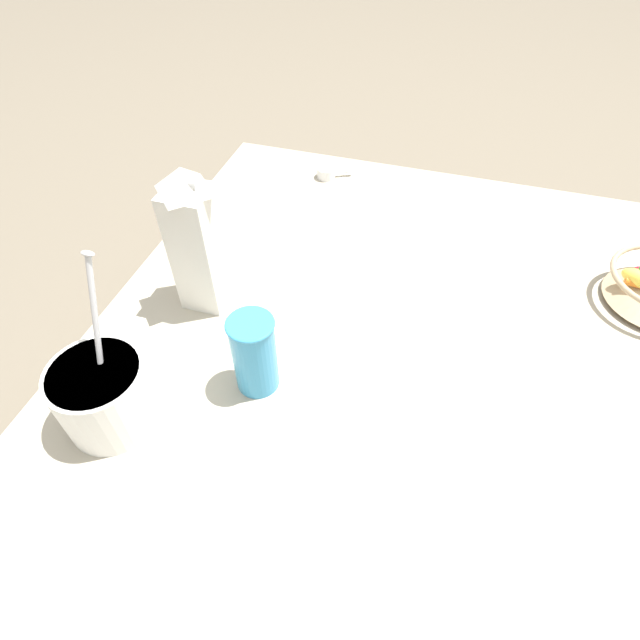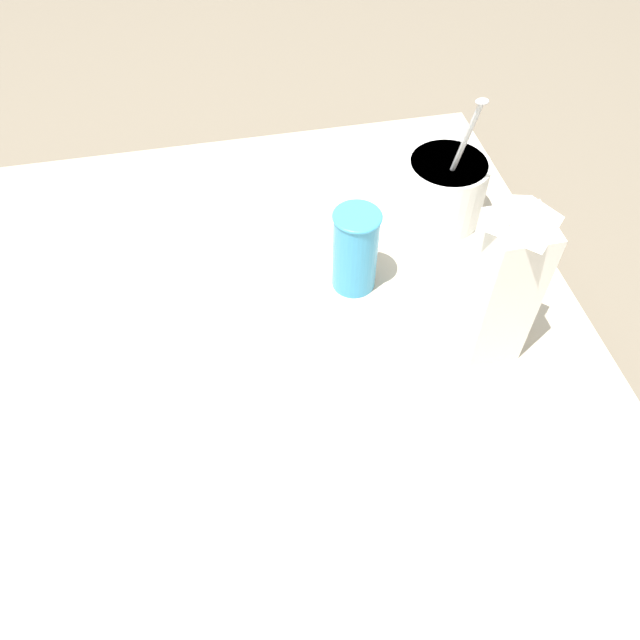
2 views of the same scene
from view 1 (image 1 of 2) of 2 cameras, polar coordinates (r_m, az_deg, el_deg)
ground_plane at (r=0.90m, az=11.27°, el=-4.23°), size 6.00×6.00×0.00m
countertop at (r=0.88m, az=11.43°, el=-3.53°), size 1.14×1.14×0.03m
milk_carton at (r=0.87m, az=-13.96°, el=8.83°), size 0.08×0.08×0.27m
yogurt_tub at (r=0.78m, az=-23.47°, el=-7.63°), size 0.15×0.14×0.27m
drinking_cup at (r=0.75m, az=-7.53°, el=-3.75°), size 0.07×0.07×0.14m
measuring_scoop at (r=1.26m, az=0.82°, el=16.49°), size 0.05×0.08×0.03m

